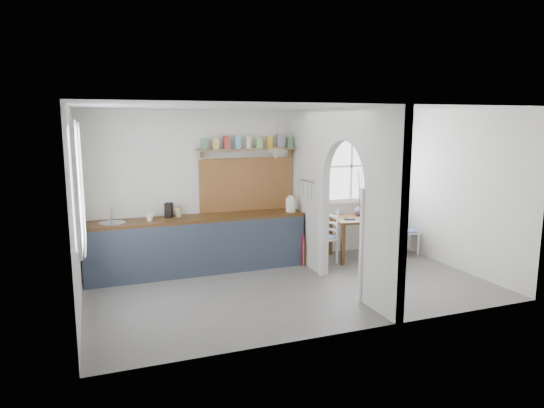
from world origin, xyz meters
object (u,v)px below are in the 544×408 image
object	(u,v)px
kettle	(291,204)
vase	(359,210)
dining_table	(365,238)
chair_right	(406,230)
chair_left	(321,237)

from	to	relation	value
kettle	vase	size ratio (longest dim) A/B	1.40
dining_table	chair_right	bearing A→B (deg)	10.78
chair_left	chair_right	world-z (taller)	chair_left
chair_left	dining_table	bearing A→B (deg)	73.14
dining_table	vase	world-z (taller)	vase
chair_left	chair_right	xyz separation A→B (m)	(1.77, 0.06, -0.04)
chair_left	chair_right	size ratio (longest dim) A/B	1.08
dining_table	chair_right	size ratio (longest dim) A/B	1.36
chair_right	kettle	distance (m)	2.31
vase	kettle	bearing A→B (deg)	-178.83
chair_left	chair_right	bearing A→B (deg)	72.64
chair_right	chair_left	bearing A→B (deg)	108.27
chair_left	chair_right	distance (m)	1.77
dining_table	chair_right	xyz separation A→B (m)	(0.87, 0.02, 0.06)
chair_left	kettle	bearing A→B (deg)	-135.05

